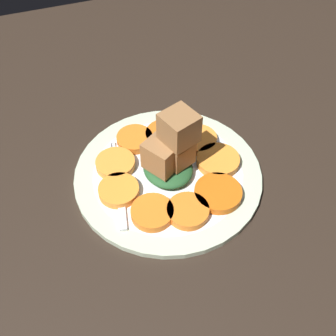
% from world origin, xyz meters
% --- Properties ---
extents(table_slab, '(1.20, 1.20, 0.02)m').
position_xyz_m(table_slab, '(0.00, 0.00, 0.01)').
color(table_slab, black).
rests_on(table_slab, ground).
extents(plate, '(0.29, 0.29, 0.01)m').
position_xyz_m(plate, '(0.00, 0.00, 0.03)').
color(plate, beige).
rests_on(plate, table_slab).
extents(carrot_slice_0, '(0.06, 0.06, 0.01)m').
position_xyz_m(carrot_slice_0, '(0.07, -0.05, 0.04)').
color(carrot_slice_0, orange).
rests_on(carrot_slice_0, plate).
extents(carrot_slice_1, '(0.06, 0.06, 0.01)m').
position_xyz_m(carrot_slice_1, '(0.08, -0.00, 0.04)').
color(carrot_slice_1, orange).
rests_on(carrot_slice_1, plate).
extents(carrot_slice_2, '(0.07, 0.07, 0.01)m').
position_xyz_m(carrot_slice_2, '(0.07, 0.05, 0.04)').
color(carrot_slice_2, '#D45F13').
rests_on(carrot_slice_2, plate).
extents(carrot_slice_3, '(0.07, 0.07, 0.01)m').
position_xyz_m(carrot_slice_3, '(0.01, 0.08, 0.04)').
color(carrot_slice_3, orange).
rests_on(carrot_slice_3, plate).
extents(carrot_slice_4, '(0.06, 0.06, 0.01)m').
position_xyz_m(carrot_slice_4, '(-0.04, 0.07, 0.04)').
color(carrot_slice_4, orange).
rests_on(carrot_slice_4, plate).
extents(carrot_slice_5, '(0.07, 0.07, 0.01)m').
position_xyz_m(carrot_slice_5, '(-0.07, 0.02, 0.04)').
color(carrot_slice_5, orange).
rests_on(carrot_slice_5, plate).
extents(carrot_slice_6, '(0.06, 0.06, 0.01)m').
position_xyz_m(carrot_slice_6, '(-0.08, -0.03, 0.04)').
color(carrot_slice_6, orange).
rests_on(carrot_slice_6, plate).
extents(carrot_slice_7, '(0.06, 0.06, 0.01)m').
position_xyz_m(carrot_slice_7, '(-0.04, -0.07, 0.04)').
color(carrot_slice_7, orange).
rests_on(carrot_slice_7, plate).
extents(carrot_slice_8, '(0.06, 0.06, 0.01)m').
position_xyz_m(carrot_slice_8, '(0.01, -0.08, 0.04)').
color(carrot_slice_8, orange).
rests_on(carrot_slice_8, plate).
extents(center_pile, '(0.08, 0.09, 0.11)m').
position_xyz_m(center_pile, '(0.00, 0.01, 0.08)').
color(center_pile, '#235128').
rests_on(center_pile, plate).
extents(fork, '(0.17, 0.05, 0.00)m').
position_xyz_m(fork, '(-0.01, -0.08, 0.03)').
color(fork, silver).
rests_on(fork, plate).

